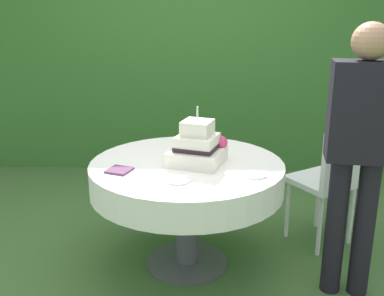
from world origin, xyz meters
TOP-DOWN VIEW (x-y plane):
  - ground_plane at (0.00, 0.00)m, footprint 20.00×20.00m
  - foliage_hedge at (0.00, 2.11)m, footprint 5.42×0.48m
  - cake_table at (0.00, 0.00)m, footprint 1.24×1.24m
  - wedding_cake at (0.07, -0.01)m, footprint 0.40×0.40m
  - serving_plate_near at (0.41, -0.22)m, footprint 0.13×0.13m
  - serving_plate_far at (-0.03, -0.33)m, footprint 0.14×0.14m
  - napkin_stack at (-0.40, -0.17)m, footprint 0.17×0.17m
  - garden_chair at (1.00, 0.30)m, footprint 0.55×0.55m
  - standing_person at (0.97, -0.28)m, footprint 0.38×0.25m

SIDE VIEW (x-z plane):
  - ground_plane at x=0.00m, z-range 0.00..0.00m
  - garden_chair at x=1.00m, z-range 0.10..0.99m
  - cake_table at x=0.00m, z-range 0.26..0.98m
  - serving_plate_near at x=0.41m, z-range 0.72..0.73m
  - serving_plate_far at x=-0.03m, z-range 0.72..0.73m
  - napkin_stack at x=-0.40m, z-range 0.72..0.74m
  - wedding_cake at x=0.07m, z-range 0.64..1.01m
  - standing_person at x=0.97m, z-range 0.13..1.73m
  - foliage_hedge at x=0.00m, z-range 0.00..2.81m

